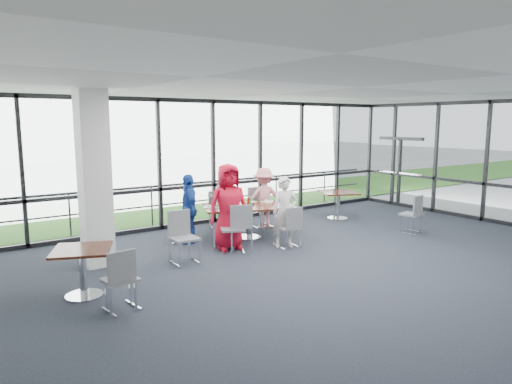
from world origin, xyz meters
TOP-DOWN VIEW (x-y plane):
  - floor at (0.00, 0.00)m, footprint 12.00×10.00m
  - ceiling at (0.00, 0.00)m, footprint 12.00×10.00m
  - curtain_wall_back at (0.00, 5.00)m, footprint 12.00×0.10m
  - exit_door at (6.00, 3.75)m, footprint 0.12×1.60m
  - structural_column at (-3.60, 3.00)m, footprint 0.50×0.50m
  - apron at (0.00, 10.00)m, footprint 80.00×70.00m
  - grass_strip at (0.00, 8.00)m, footprint 80.00×5.00m
  - hangar_main at (4.00, 32.00)m, footprint 24.00×10.00m
  - guard_rail at (0.00, 5.60)m, footprint 12.00×0.06m
  - main_table at (-0.20, 3.06)m, footprint 2.28×1.76m
  - side_table_left at (-4.24, 1.54)m, footprint 1.07×1.07m
  - side_table_right at (2.97, 3.40)m, footprint 1.22×1.22m
  - diner_near_left at (-1.04, 2.56)m, footprint 0.95×0.70m
  - diner_near_right at (0.01, 2.01)m, footprint 0.66×0.59m
  - diner_far_left at (-0.29, 4.03)m, footprint 0.90×0.79m
  - diner_far_right at (0.69, 3.70)m, footprint 1.09×0.81m
  - diner_end at (-1.49, 3.49)m, footprint 0.68×0.97m
  - chair_main_nl at (-1.11, 2.29)m, footprint 0.63×0.63m
  - chair_main_nr at (0.03, 1.94)m, footprint 0.47×0.47m
  - chair_main_fl at (-0.24, 4.17)m, footprint 0.51×0.51m
  - chair_main_fr at (0.69, 3.79)m, footprint 0.54×0.54m
  - chair_main_end at (-1.63, 3.68)m, footprint 0.52×0.52m
  - chair_spare_la at (-3.94, 0.73)m, footprint 0.49×0.49m
  - chair_spare_lb at (-2.25, 2.16)m, footprint 0.47×0.47m
  - chair_spare_r at (3.23, 1.23)m, footprint 0.51×0.51m
  - plate_nl at (-0.82, 2.94)m, footprint 0.27×0.27m
  - plate_nr at (0.27, 2.47)m, footprint 0.27×0.27m
  - plate_fl at (-0.57, 3.64)m, footprint 0.24×0.24m
  - plate_fr at (0.42, 3.18)m, footprint 0.26×0.26m
  - plate_end at (-1.05, 3.36)m, footprint 0.27×0.27m
  - tumbler_a at (-0.59, 2.90)m, footprint 0.08×0.08m
  - tumbler_b at (-0.00, 2.82)m, footprint 0.07×0.07m
  - tumbler_c at (-0.12, 3.26)m, footprint 0.06×0.06m
  - tumbler_d at (-0.96, 3.14)m, footprint 0.07×0.07m
  - menu_a at (-0.46, 2.70)m, footprint 0.30×0.21m
  - menu_b at (0.46, 2.48)m, footprint 0.36×0.33m
  - menu_c at (0.11, 3.44)m, footprint 0.34×0.27m
  - condiment_caddy at (-0.11, 3.08)m, footprint 0.10×0.07m
  - ketchup_bottle at (-0.19, 3.08)m, footprint 0.06×0.06m
  - green_bottle at (-0.17, 3.05)m, footprint 0.05×0.05m

SIDE VIEW (x-z plane):
  - apron at x=0.00m, z-range -0.03..-0.01m
  - floor at x=0.00m, z-range -0.02..0.00m
  - grass_strip at x=0.00m, z-range 0.01..0.01m
  - chair_main_nr at x=0.03m, z-range 0.00..0.85m
  - chair_spare_la at x=-3.94m, z-range 0.00..0.88m
  - chair_main_end at x=-1.63m, z-range 0.00..0.90m
  - chair_spare_r at x=3.23m, z-range 0.00..0.91m
  - chair_main_fl at x=-0.24m, z-range 0.00..0.91m
  - chair_spare_lb at x=-2.25m, z-range 0.00..0.96m
  - chair_main_nl at x=-1.11m, z-range 0.00..0.96m
  - chair_main_fr at x=0.69m, z-range 0.00..0.97m
  - guard_rail at x=0.00m, z-range 0.47..0.53m
  - side_table_left at x=-4.24m, z-range 0.25..1.00m
  - main_table at x=-0.20m, z-range 0.26..1.01m
  - side_table_right at x=2.97m, z-range 0.27..1.02m
  - diner_near_right at x=0.01m, z-range 0.00..1.49m
  - menu_a at x=-0.46m, z-range 0.75..0.75m
  - menu_b at x=0.46m, z-range 0.75..0.75m
  - menu_c at x=0.11m, z-range 0.75..0.75m
  - diner_far_right at x=0.69m, z-range 0.00..1.51m
  - diner_end at x=-1.49m, z-range 0.00..1.51m
  - plate_nl at x=-0.82m, z-range 0.75..0.76m
  - plate_nr at x=0.27m, z-range 0.75..0.76m
  - plate_fl at x=-0.57m, z-range 0.75..0.76m
  - plate_fr at x=0.42m, z-range 0.75..0.76m
  - plate_end at x=-1.05m, z-range 0.75..0.76m
  - condiment_caddy at x=-0.11m, z-range 0.75..0.79m
  - diner_far_left at x=-0.29m, z-range 0.00..1.57m
  - tumbler_c at x=-0.12m, z-range 0.75..0.88m
  - tumbler_b at x=0.00m, z-range 0.75..0.89m
  - tumbler_d at x=-0.96m, z-range 0.75..0.89m
  - tumbler_a at x=-0.59m, z-range 0.75..0.90m
  - ketchup_bottle at x=-0.19m, z-range 0.75..0.93m
  - green_bottle at x=-0.17m, z-range 0.75..0.95m
  - diner_near_left at x=-1.04m, z-range 0.00..1.79m
  - exit_door at x=6.00m, z-range 0.00..2.10m
  - curtain_wall_back at x=0.00m, z-range 0.00..3.20m
  - structural_column at x=-3.60m, z-range 0.00..3.20m
  - hangar_main at x=4.00m, z-range 0.00..6.00m
  - ceiling at x=0.00m, z-range 3.18..3.22m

